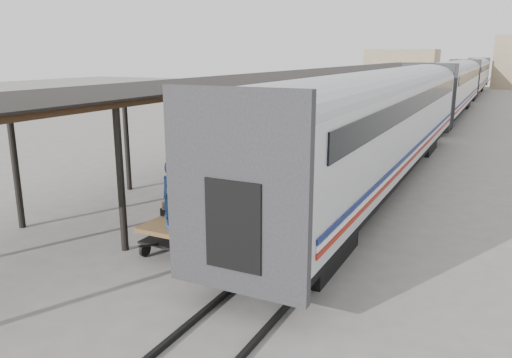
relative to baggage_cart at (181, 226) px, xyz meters
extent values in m
plane|color=slate|center=(0.05, 1.18, -0.65)|extent=(160.00, 160.00, 0.00)
cube|color=silver|center=(3.25, 9.18, 1.95)|extent=(3.00, 24.00, 2.90)
cube|color=#28282B|center=(3.25, -2.72, 1.95)|extent=(3.04, 0.22, 3.50)
cube|color=black|center=(1.73, 9.18, 2.85)|extent=(0.04, 22.08, 0.65)
cube|color=black|center=(3.25, 9.18, 0.25)|extent=(2.55, 23.04, 0.50)
cube|color=silver|center=(3.25, 35.18, 1.95)|extent=(3.00, 24.00, 2.90)
cube|color=#28282B|center=(3.25, 23.28, 1.95)|extent=(3.04, 0.22, 3.50)
cube|color=black|center=(1.73, 35.18, 2.85)|extent=(0.04, 22.08, 0.65)
cube|color=black|center=(3.25, 35.18, 0.25)|extent=(2.55, 23.04, 0.50)
cube|color=silver|center=(3.25, 61.18, 1.95)|extent=(3.00, 24.00, 2.90)
cube|color=#28282B|center=(3.25, 49.28, 1.95)|extent=(3.04, 0.22, 3.50)
cube|color=black|center=(1.73, 61.18, 2.85)|extent=(0.04, 22.08, 0.65)
cube|color=black|center=(3.25, 61.18, 0.25)|extent=(2.55, 23.04, 0.50)
cube|color=black|center=(2.00, 0.68, 1.50)|extent=(0.50, 1.70, 2.00)
imported|color=white|center=(2.00, 0.68, 1.36)|extent=(0.72, 0.89, 1.72)
cube|color=olive|center=(1.60, 0.53, 0.75)|extent=(0.57, 0.25, 0.42)
cube|color=#422B19|center=(-3.35, 25.18, 3.35)|extent=(4.60, 64.00, 0.18)
cube|color=black|center=(-3.35, 25.18, 3.47)|extent=(4.90, 64.30, 0.06)
cylinder|color=black|center=(-5.40, 25.18, 1.35)|extent=(0.20, 0.20, 4.00)
cylinder|color=black|center=(-5.40, 56.18, 1.35)|extent=(0.20, 0.20, 4.00)
cylinder|color=black|center=(-1.30, 25.18, 1.35)|extent=(0.20, 0.20, 4.00)
cylinder|color=black|center=(-1.30, 56.18, 1.35)|extent=(0.20, 0.20, 4.00)
cube|color=black|center=(2.53, 35.18, -0.59)|extent=(0.10, 150.00, 0.12)
cube|color=black|center=(3.97, 35.18, -0.59)|extent=(0.10, 150.00, 0.12)
cube|color=tan|center=(-9.95, 83.18, 2.35)|extent=(12.00, 8.00, 6.00)
cube|color=brown|center=(0.00, 0.00, 0.15)|extent=(1.26, 2.41, 0.12)
cube|color=black|center=(0.00, 0.00, -0.20)|extent=(1.16, 2.31, 0.06)
cylinder|color=black|center=(-0.51, -0.95, -0.45)|extent=(0.08, 0.40, 0.40)
cylinder|color=black|center=(0.49, -0.95, -0.45)|extent=(0.08, 0.40, 0.40)
cylinder|color=black|center=(-0.49, 0.95, -0.45)|extent=(0.08, 0.40, 0.40)
cylinder|color=black|center=(0.51, 0.95, -0.45)|extent=(0.08, 0.40, 0.40)
cube|color=#3D3D40|center=(-0.26, 0.58, 0.31)|extent=(0.66, 0.51, 0.20)
cube|color=olive|center=(0.35, 0.74, 0.31)|extent=(0.58, 0.44, 0.19)
cube|color=black|center=(-0.34, 0.08, 0.32)|extent=(0.57, 0.43, 0.22)
cube|color=#4B4E2F|center=(0.24, 0.15, 0.30)|extent=(0.57, 0.45, 0.19)
cube|color=#49291D|center=(-0.16, 0.48, 0.54)|extent=(0.63, 0.48, 0.22)
cube|color=olive|center=(-0.26, 0.05, 0.56)|extent=(0.60, 0.50, 0.21)
cube|color=maroon|center=(-2.47, 19.25, -0.04)|extent=(1.26, 1.80, 0.99)
cube|color=maroon|center=(-2.39, 19.68, 0.62)|extent=(1.03, 0.81, 0.38)
cylinder|color=black|center=(-3.00, 18.73, -0.45)|extent=(0.20, 0.41, 0.40)
cylinder|color=black|center=(-2.14, 18.57, -0.45)|extent=(0.20, 0.41, 0.40)
cylinder|color=black|center=(-2.80, 19.92, -0.45)|extent=(0.20, 0.41, 0.40)
cylinder|color=black|center=(-1.93, 19.77, -0.45)|extent=(0.20, 0.41, 0.40)
imported|color=navy|center=(0.25, -0.65, 1.08)|extent=(0.60, 0.74, 1.73)
imported|color=black|center=(-1.55, 16.99, 0.29)|extent=(1.18, 0.74, 1.87)
camera|label=1|loc=(7.67, -10.70, 4.60)|focal=35.00mm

